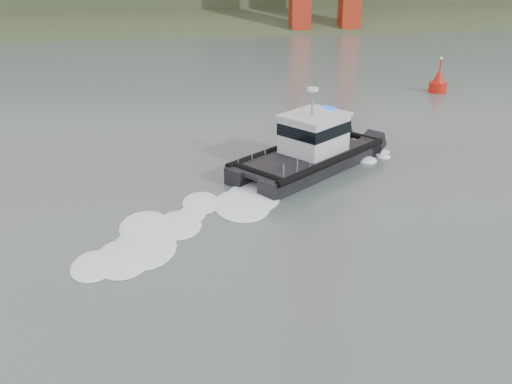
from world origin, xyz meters
TOP-DOWN VIEW (x-y plane):
  - ground at (0.00, 0.00)m, footprint 400.00×400.00m
  - patrol_boat at (5.73, 16.61)m, footprint 10.81×9.66m
  - nav_buoy at (22.24, 34.10)m, footprint 1.66×1.66m

SIDE VIEW (x-z plane):
  - ground at x=0.00m, z-range 0.00..0.00m
  - nav_buoy at x=22.24m, z-range -0.82..2.65m
  - patrol_boat at x=5.73m, z-range -1.29..3.89m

